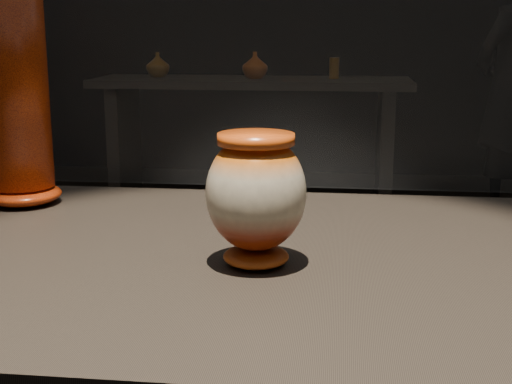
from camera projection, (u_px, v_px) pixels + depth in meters
main_vase at (256, 194)px, 0.97m from camera, size 0.15×0.15×0.19m
tall_vase at (16, 89)px, 1.29m from camera, size 0.18×0.18×0.44m
back_shelf at (252, 120)px, 4.57m from camera, size 2.00×0.60×0.90m
back_vase_left at (158, 65)px, 4.60m from camera, size 0.18×0.18×0.16m
back_vase_mid at (255, 65)px, 4.46m from camera, size 0.22×0.22×0.17m
back_vase_right at (334, 68)px, 4.48m from camera, size 0.06×0.06×0.13m
visitor at (512, 88)px, 4.45m from camera, size 0.73×0.71×1.69m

